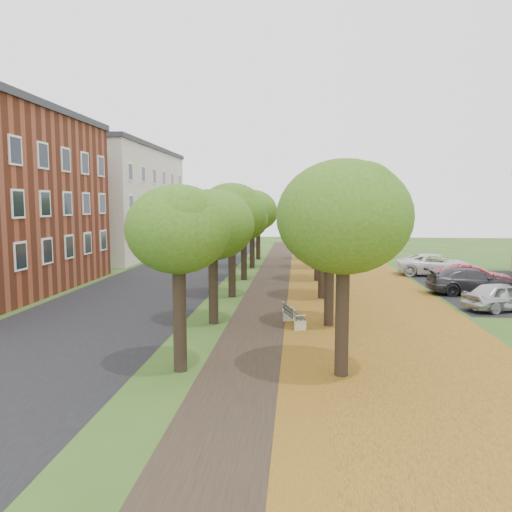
% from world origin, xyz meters
% --- Properties ---
extents(ground, '(120.00, 120.00, 0.00)m').
position_xyz_m(ground, '(0.00, 0.00, 0.00)').
color(ground, '#2D4C19').
rests_on(ground, ground).
extents(street_asphalt, '(8.00, 70.00, 0.01)m').
position_xyz_m(street_asphalt, '(-7.50, 15.00, 0.00)').
color(street_asphalt, black).
rests_on(street_asphalt, ground).
extents(footpath, '(3.20, 70.00, 0.01)m').
position_xyz_m(footpath, '(0.00, 15.00, 0.00)').
color(footpath, black).
rests_on(footpath, ground).
extents(leaf_verge, '(7.50, 70.00, 0.01)m').
position_xyz_m(leaf_verge, '(5.00, 15.00, 0.01)').
color(leaf_verge, olive).
rests_on(leaf_verge, ground).
extents(parking_lot, '(9.00, 16.00, 0.01)m').
position_xyz_m(parking_lot, '(13.50, 16.00, 0.00)').
color(parking_lot, black).
rests_on(parking_lot, ground).
extents(tree_row_west, '(3.49, 33.49, 5.74)m').
position_xyz_m(tree_row_west, '(-2.20, 15.00, 4.22)').
color(tree_row_west, black).
rests_on(tree_row_west, ground).
extents(tree_row_east, '(3.49, 33.49, 5.74)m').
position_xyz_m(tree_row_east, '(2.60, 15.00, 4.22)').
color(tree_row_east, black).
rests_on(tree_row_east, ground).
extents(building_cream, '(10.30, 20.30, 10.40)m').
position_xyz_m(building_cream, '(-17.00, 33.00, 5.21)').
color(building_cream, beige).
rests_on(building_cream, ground).
extents(bench, '(1.01, 1.83, 0.83)m').
position_xyz_m(bench, '(1.13, 5.79, 0.43)').
color(bench, '#2A352D').
rests_on(bench, ground).
extents(car_silver, '(4.24, 2.86, 1.34)m').
position_xyz_m(car_silver, '(11.00, 9.62, 0.67)').
color(car_silver, silver).
rests_on(car_silver, ground).
extents(car_red, '(4.61, 2.62, 1.44)m').
position_xyz_m(car_red, '(11.49, 15.33, 0.72)').
color(car_red, maroon).
rests_on(car_red, ground).
extents(car_grey, '(5.06, 2.33, 1.43)m').
position_xyz_m(car_grey, '(11.00, 13.88, 0.72)').
color(car_grey, '#302F34').
rests_on(car_grey, ground).
extents(car_white, '(5.63, 3.12, 1.49)m').
position_xyz_m(car_white, '(11.00, 21.05, 0.75)').
color(car_white, white).
rests_on(car_white, ground).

